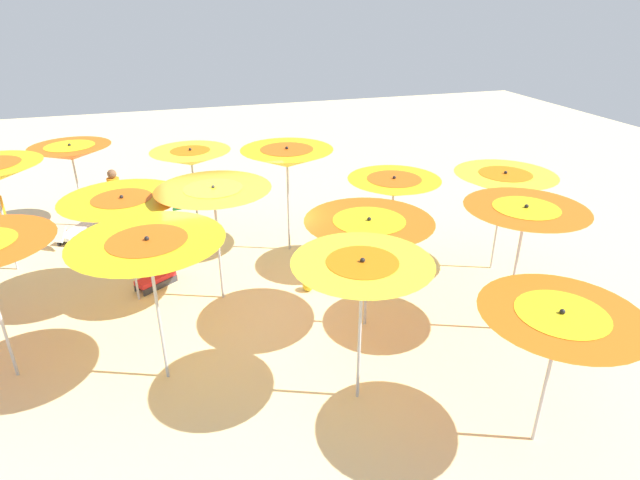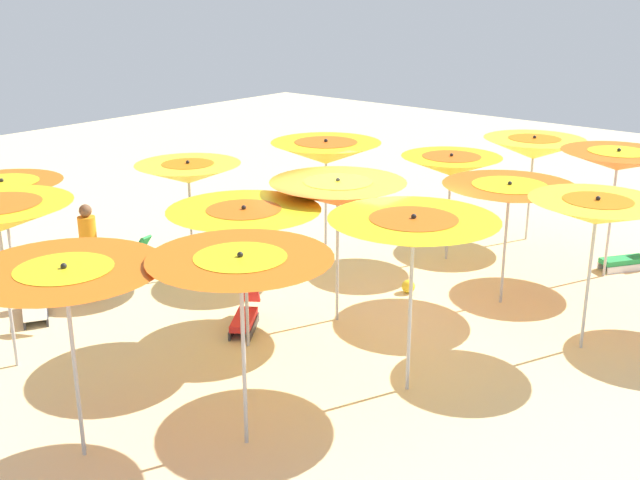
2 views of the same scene
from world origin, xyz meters
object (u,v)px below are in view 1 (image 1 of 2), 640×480
(beach_umbrella_10, at_px, (560,324))
(lounger_1, at_px, (159,276))
(beach_umbrella_0, at_px, (504,183))
(beach_umbrella_4, at_px, (71,153))
(beach_umbrella_5, at_px, (525,217))
(lounger_3, at_px, (74,233))
(lounger_2, at_px, (544,319))
(beach_umbrella_2, at_px, (287,158))
(beach_umbrella_11, at_px, (362,273))
(beach_umbrella_1, at_px, (394,187))
(beach_umbrella_8, at_px, (123,207))
(beach_umbrella_6, at_px, (369,229))
(lounger_0, at_px, (185,218))
(beach_ball, at_px, (308,285))
(beachgoer_1, at_px, (117,201))
(beach_umbrella_7, at_px, (214,198))
(beachgoer_0, at_px, (1,220))
(beach_umbrella_12, at_px, (149,252))
(beach_umbrella_3, at_px, (191,158))

(beach_umbrella_10, bearing_deg, lounger_1, -140.85)
(beach_umbrella_0, distance_m, beach_umbrella_4, 10.43)
(beach_umbrella_5, relative_size, lounger_3, 1.94)
(lounger_2, relative_size, lounger_3, 0.97)
(beach_umbrella_2, bearing_deg, lounger_2, 38.63)
(beach_umbrella_5, bearing_deg, lounger_2, 73.22)
(beach_umbrella_10, bearing_deg, beach_umbrella_11, -126.88)
(beach_umbrella_1, distance_m, beach_umbrella_8, 5.42)
(beach_umbrella_6, xyz_separation_m, lounger_0, (-5.71, -2.90, -1.75))
(beach_umbrella_2, distance_m, beach_umbrella_11, 5.30)
(beach_umbrella_2, bearing_deg, beach_ball, -2.77)
(beach_umbrella_1, xyz_separation_m, lounger_0, (-3.80, -4.24, -1.72))
(beach_umbrella_6, height_order, beachgoer_1, beach_umbrella_6)
(beach_umbrella_10, bearing_deg, beach_umbrella_0, 152.92)
(beach_umbrella_1, bearing_deg, beach_umbrella_0, 73.14)
(beach_umbrella_2, height_order, beach_umbrella_4, beach_umbrella_2)
(beach_umbrella_11, bearing_deg, beach_ball, 177.50)
(beach_umbrella_7, distance_m, beach_ball, 2.70)
(beach_ball, bearing_deg, beach_umbrella_7, -98.16)
(beach_umbrella_6, relative_size, lounger_3, 1.76)
(beach_umbrella_2, xyz_separation_m, lounger_3, (-2.09, -5.05, -2.09))
(beach_umbrella_5, distance_m, lounger_0, 8.74)
(beach_umbrella_8, bearing_deg, beach_umbrella_4, -162.29)
(beach_umbrella_7, xyz_separation_m, beachgoer_1, (-3.86, -2.08, -1.26))
(beach_umbrella_6, xyz_separation_m, beach_umbrella_10, (3.32, 1.22, -0.03))
(beach_umbrella_2, distance_m, beach_umbrella_6, 3.57)
(beach_umbrella_2, xyz_separation_m, beach_umbrella_4, (-2.99, -4.88, -0.29))
(beachgoer_0, relative_size, beachgoer_1, 0.94)
(beach_umbrella_0, distance_m, beach_umbrella_7, 6.00)
(beach_umbrella_2, relative_size, beach_umbrella_11, 1.06)
(beach_umbrella_7, xyz_separation_m, beachgoer_0, (-3.52, -4.63, -1.33))
(beach_umbrella_11, distance_m, lounger_0, 8.03)
(beach_umbrella_0, height_order, beach_ball, beach_umbrella_0)
(beach_umbrella_1, xyz_separation_m, lounger_3, (-3.68, -6.97, -1.74))
(beach_umbrella_7, xyz_separation_m, lounger_2, (2.85, 5.53, -1.97))
(beach_umbrella_12, height_order, lounger_3, beach_umbrella_12)
(beach_umbrella_7, relative_size, beach_umbrella_10, 1.13)
(beach_umbrella_10, bearing_deg, beach_umbrella_3, -155.62)
(beach_umbrella_6, bearing_deg, beach_umbrella_2, -170.57)
(beach_umbrella_3, distance_m, beach_ball, 4.52)
(beach_umbrella_4, xyz_separation_m, beach_umbrella_7, (4.76, 3.03, 0.17))
(beach_umbrella_3, relative_size, lounger_1, 2.04)
(lounger_3, bearing_deg, beach_umbrella_6, -104.62)
(beachgoer_1, bearing_deg, lounger_0, 50.94)
(beach_umbrella_0, bearing_deg, lounger_1, -101.17)
(beach_umbrella_0, height_order, beach_umbrella_4, beach_umbrella_0)
(beach_umbrella_0, distance_m, beach_umbrella_2, 4.72)
(beach_umbrella_11, height_order, beachgoer_1, beach_umbrella_11)
(lounger_1, bearing_deg, beach_umbrella_2, 160.94)
(beach_umbrella_2, xyz_separation_m, beach_umbrella_8, (1.34, -3.49, -0.27))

